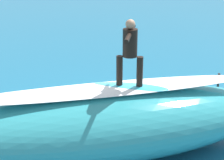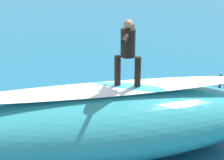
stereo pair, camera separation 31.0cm
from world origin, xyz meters
name	(u,v)px [view 1 (the left image)]	position (x,y,z in m)	size (l,w,h in m)	color
ground_plane	(103,119)	(0.00, 0.00, 0.00)	(120.00, 120.00, 0.00)	#196084
wave_crest	(105,124)	(0.71, 1.86, 0.86)	(8.53, 2.72, 1.72)	teal
wave_foam_lip	(104,89)	(0.71, 1.86, 1.76)	(7.25, 0.95, 0.08)	white
surfboard_riding	(129,87)	(0.11, 1.96, 1.77)	(1.94, 0.55, 0.09)	#33B2D1
surfer_riding	(130,48)	(0.11, 1.96, 2.75)	(0.89, 1.34, 1.60)	black
surfboard_paddling	(99,99)	(-0.40, -1.33, 0.04)	(2.15, 0.50, 0.09)	silver
surfer_paddling	(96,95)	(-0.27, -1.32, 0.21)	(1.65, 0.41, 0.30)	black
buoy_marker	(217,99)	(-3.51, 0.76, 0.36)	(0.71, 0.71, 1.21)	orange
foam_patch_near	(189,87)	(-3.67, -1.02, 0.06)	(0.84, 0.81, 0.12)	white
foam_patch_mid	(168,145)	(-0.96, 2.15, 0.05)	(0.74, 0.64, 0.09)	white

